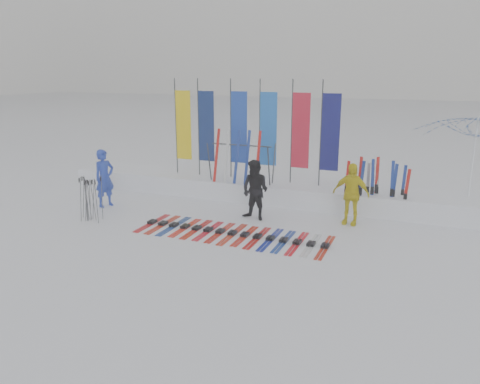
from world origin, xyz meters
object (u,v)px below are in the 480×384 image
at_px(ski_row, 233,233).
at_px(ski_rack, 241,158).
at_px(person_black, 255,190).
at_px(person_blue, 105,178).
at_px(person_yellow, 351,194).
at_px(tent_canopy, 472,166).

xyz_separation_m(ski_row, ski_rack, (-1.02, 3.11, 1.35)).
distance_m(person_black, ski_rack, 2.10).
bearing_deg(person_blue, ski_rack, -38.84).
bearing_deg(person_yellow, ski_rack, 168.49).
distance_m(ski_row, ski_rack, 3.54).
relative_size(person_blue, person_black, 1.05).
relative_size(ski_row, ski_rack, 2.42).
bearing_deg(person_black, person_blue, -159.59).
xyz_separation_m(person_blue, person_yellow, (7.21, 1.10, -0.04)).
bearing_deg(tent_canopy, ski_rack, -173.69).
xyz_separation_m(person_black, ski_rack, (-1.10, 1.70, 0.54)).
height_order(person_blue, tent_canopy, tent_canopy).
bearing_deg(person_yellow, tent_canopy, 37.03).
relative_size(person_blue, person_yellow, 1.04).
height_order(person_yellow, ski_row, person_yellow).
xyz_separation_m(person_blue, tent_canopy, (10.19, 2.93, 0.60)).
bearing_deg(ski_row, ski_rack, 108.17).
height_order(person_yellow, ski_rack, ski_rack).
xyz_separation_m(person_black, ski_row, (-0.08, -1.41, -0.80)).
height_order(person_blue, ski_rack, ski_rack).
distance_m(person_black, ski_row, 1.62).
relative_size(person_black, person_yellow, 1.00).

